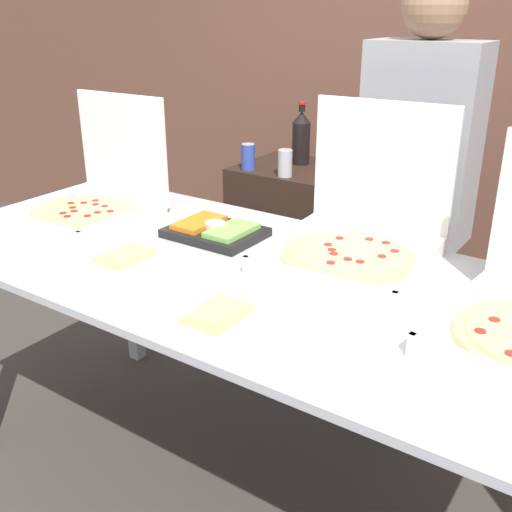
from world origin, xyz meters
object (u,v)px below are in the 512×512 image
Objects in this scene: pizza_box_far_right at (357,234)px; soda_can_colored at (248,157)px; paper_plate_front_center at (218,316)px; veggie_tray at (215,231)px; paper_plate_front_left at (125,257)px; person_guest_cap at (412,215)px; soda_can_silver at (285,163)px; pizza_box_far_left at (94,196)px; soda_bottle at (301,137)px.

soda_can_colored is (-0.86, 0.62, 0.02)m from pizza_box_far_right.
pizza_box_far_right reaches higher than soda_can_colored.
pizza_box_far_right is 2.34× the size of paper_plate_front_center.
soda_can_colored is (-0.75, 1.20, 0.09)m from paper_plate_front_center.
veggie_tray is at bearing -63.30° from soda_can_colored.
pizza_box_far_right reaches higher than veggie_tray.
paper_plate_front_left is 1.09m from person_guest_cap.
soda_can_silver is 0.07× the size of person_guest_cap.
person_guest_cap reaches higher than pizza_box_far_left.
soda_can_silver is (0.06, -0.25, -0.07)m from soda_bottle.
person_guest_cap reaches higher than veggie_tray.
soda_bottle is (-0.22, 0.96, 0.15)m from veggie_tray.
paper_plate_front_left is (0.43, -0.26, -0.07)m from pizza_box_far_left.
soda_can_colored is (-0.21, 0.00, 0.00)m from soda_can_silver.
soda_can_silver is (0.38, 0.79, 0.02)m from pizza_box_far_left.
pizza_box_far_right reaches higher than paper_plate_front_center.
paper_plate_front_left is (-0.49, 0.14, 0.00)m from paper_plate_front_center.
pizza_box_far_right is 1.75× the size of soda_bottle.
veggie_tray is 0.76m from person_guest_cap.
pizza_box_far_left is 1.09m from soda_bottle.
pizza_box_far_right is 1.06m from soda_can_colored.
veggie_tray is at bearing -77.33° from soda_bottle.
pizza_box_far_right is 2.50× the size of paper_plate_front_left.
soda_bottle reaches higher than soda_can_colored.
veggie_tray is (-0.50, -0.10, -0.06)m from pizza_box_far_right.
pizza_box_far_left is 3.84× the size of soda_can_colored.
soda_bottle reaches higher than soda_can_silver.
pizza_box_far_left is (-1.03, -0.18, -0.00)m from pizza_box_far_right.
soda_bottle is (-0.60, 1.45, 0.16)m from paper_plate_front_center.
paper_plate_front_center is at bearing -65.81° from soda_can_silver.
soda_bottle is at bearing 94.87° from paper_plate_front_left.
pizza_box_far_right is at bearing 11.86° from veggie_tray.
paper_plate_front_center is at bearing -51.48° from veggie_tray.
soda_can_silver reaches higher than paper_plate_front_center.
paper_plate_front_left is 0.35m from veggie_tray.
paper_plate_front_center is (-0.11, -0.59, -0.07)m from pizza_box_far_right.
person_guest_cap reaches higher than paper_plate_front_center.
veggie_tray is 1.00m from soda_bottle.
soda_can_silver is at bearing 133.92° from pizza_box_far_right.
pizza_box_far_right is at bearing -50.26° from soda_bottle.
pizza_box_far_right is 4.24× the size of soda_can_silver.
veggie_tray is 2.63× the size of soda_can_silver.
person_guest_cap is (0.74, -0.42, -0.14)m from soda_bottle.
soda_can_colored is (-0.36, 0.72, 0.08)m from veggie_tray.
person_guest_cap is at bearing -11.15° from soda_can_colored.
paper_plate_front_center is 1.81× the size of soda_can_silver.
person_guest_cap reaches higher than pizza_box_far_right.
veggie_tray is (-0.38, 0.48, 0.01)m from paper_plate_front_center.
veggie_tray is 2.63× the size of soda_can_colored.
paper_plate_front_center is 0.13× the size of person_guest_cap.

